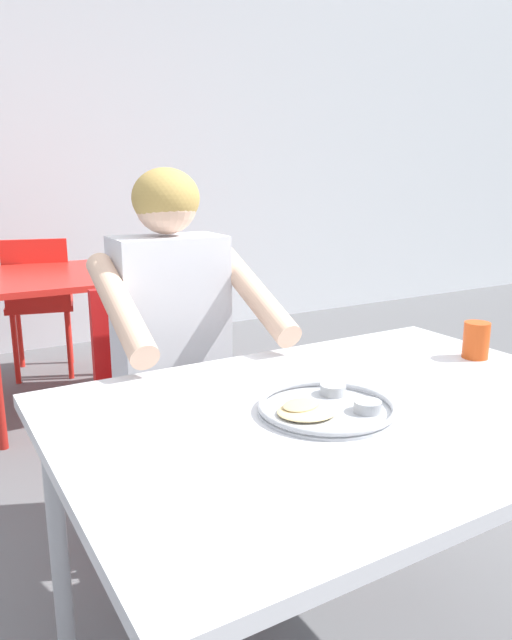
{
  "coord_description": "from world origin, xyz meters",
  "views": [
    {
      "loc": [
        -0.87,
        -0.93,
        1.22
      ],
      "look_at": [
        -0.17,
        0.26,
        0.89
      ],
      "focal_mm": 33.11,
      "sensor_mm": 36.0,
      "label": 1
    }
  ],
  "objects_px": {
    "drinking_cup": "(476,339)",
    "table_background_red": "(58,289)",
    "chair_red_far": "(39,297)",
    "chair_foreground": "(160,391)",
    "chair_red_right": "(162,305)",
    "thali_tray": "(325,406)",
    "table_foreground": "(350,433)",
    "diner_foreground": "(181,338)"
  },
  "relations": [
    {
      "from": "diner_foreground",
      "to": "table_background_red",
      "type": "xyz_separation_m",
      "value": [
        -0.03,
        1.54,
        -0.09
      ]
    },
    {
      "from": "diner_foreground",
      "to": "thali_tray",
      "type": "bearing_deg",
      "value": -86.42
    },
    {
      "from": "thali_tray",
      "to": "chair_foreground",
      "type": "distance_m",
      "value": 0.92
    },
    {
      "from": "drinking_cup",
      "to": "table_background_red",
      "type": "height_order",
      "value": "drinking_cup"
    },
    {
      "from": "drinking_cup",
      "to": "chair_foreground",
      "type": "bearing_deg",
      "value": 128.16
    },
    {
      "from": "table_foreground",
      "to": "diner_foreground",
      "type": "bearing_deg",
      "value": 99.55
    },
    {
      "from": "table_background_red",
      "to": "chair_red_right",
      "type": "distance_m",
      "value": 0.61
    },
    {
      "from": "chair_foreground",
      "to": "chair_red_right",
      "type": "bearing_deg",
      "value": 68.12
    },
    {
      "from": "table_background_red",
      "to": "table_foreground",
      "type": "bearing_deg",
      "value": -86.19
    },
    {
      "from": "thali_tray",
      "to": "drinking_cup",
      "type": "bearing_deg",
      "value": 9.48
    },
    {
      "from": "drinking_cup",
      "to": "chair_red_right",
      "type": "bearing_deg",
      "value": 91.98
    },
    {
      "from": "chair_red_right",
      "to": "chair_foreground",
      "type": "bearing_deg",
      "value": -111.88
    },
    {
      "from": "diner_foreground",
      "to": "chair_red_far",
      "type": "relative_size",
      "value": 1.43
    },
    {
      "from": "chair_foreground",
      "to": "chair_red_far",
      "type": "xyz_separation_m",
      "value": [
        -0.04,
        1.89,
        0.01
      ]
    },
    {
      "from": "chair_red_right",
      "to": "drinking_cup",
      "type": "bearing_deg",
      "value": -88.02
    },
    {
      "from": "table_foreground",
      "to": "chair_red_right",
      "type": "bearing_deg",
      "value": 78.9
    },
    {
      "from": "thali_tray",
      "to": "chair_red_far",
      "type": "distance_m",
      "value": 2.79
    },
    {
      "from": "chair_foreground",
      "to": "chair_red_right",
      "type": "xyz_separation_m",
      "value": [
        0.55,
        1.36,
        -0.01
      ]
    },
    {
      "from": "table_foreground",
      "to": "chair_foreground",
      "type": "distance_m",
      "value": 0.91
    },
    {
      "from": "chair_red_far",
      "to": "drinking_cup",
      "type": "bearing_deg",
      "value": -76.16
    },
    {
      "from": "diner_foreground",
      "to": "chair_red_far",
      "type": "xyz_separation_m",
      "value": [
        -0.03,
        2.11,
        -0.24
      ]
    },
    {
      "from": "table_background_red",
      "to": "chair_red_right",
      "type": "xyz_separation_m",
      "value": [
        0.59,
        0.04,
        -0.16
      ]
    },
    {
      "from": "drinking_cup",
      "to": "table_background_red",
      "type": "bearing_deg",
      "value": 107.4
    },
    {
      "from": "table_background_red",
      "to": "chair_red_far",
      "type": "height_order",
      "value": "chair_red_far"
    },
    {
      "from": "thali_tray",
      "to": "chair_red_far",
      "type": "height_order",
      "value": "chair_red_far"
    },
    {
      "from": "thali_tray",
      "to": "chair_foreground",
      "type": "relative_size",
      "value": 0.34
    },
    {
      "from": "thali_tray",
      "to": "diner_foreground",
      "type": "relative_size",
      "value": 0.23
    },
    {
      "from": "table_foreground",
      "to": "chair_red_right",
      "type": "distance_m",
      "value": 2.3
    },
    {
      "from": "table_background_red",
      "to": "chair_red_right",
      "type": "bearing_deg",
      "value": 3.58
    },
    {
      "from": "chair_foreground",
      "to": "table_background_red",
      "type": "bearing_deg",
      "value": 91.8
    },
    {
      "from": "diner_foreground",
      "to": "chair_red_far",
      "type": "height_order",
      "value": "diner_foreground"
    },
    {
      "from": "thali_tray",
      "to": "chair_red_right",
      "type": "xyz_separation_m",
      "value": [
        0.51,
        2.25,
        -0.25
      ]
    },
    {
      "from": "drinking_cup",
      "to": "chair_foreground",
      "type": "relative_size",
      "value": 0.12
    },
    {
      "from": "drinking_cup",
      "to": "diner_foreground",
      "type": "height_order",
      "value": "diner_foreground"
    },
    {
      "from": "table_background_red",
      "to": "chair_red_right",
      "type": "relative_size",
      "value": 1.04
    },
    {
      "from": "diner_foreground",
      "to": "table_background_red",
      "type": "height_order",
      "value": "diner_foreground"
    },
    {
      "from": "table_foreground",
      "to": "chair_red_far",
      "type": "height_order",
      "value": "chair_red_far"
    },
    {
      "from": "chair_red_right",
      "to": "table_background_red",
      "type": "bearing_deg",
      "value": -176.42
    },
    {
      "from": "table_foreground",
      "to": "diner_foreground",
      "type": "xyz_separation_m",
      "value": [
        -0.11,
        0.67,
        0.08
      ]
    },
    {
      "from": "diner_foreground",
      "to": "chair_red_right",
      "type": "bearing_deg",
      "value": 70.65
    },
    {
      "from": "table_background_red",
      "to": "chair_red_far",
      "type": "bearing_deg",
      "value": 89.76
    },
    {
      "from": "table_background_red",
      "to": "chair_foreground",
      "type": "bearing_deg",
      "value": -88.2
    }
  ]
}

